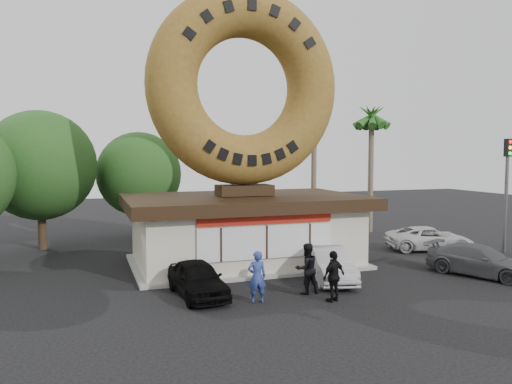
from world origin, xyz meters
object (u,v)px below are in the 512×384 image
object	(u,v)px
person_center	(307,269)
car_white	(429,238)
traffic_signal	(507,180)
person_right	(334,276)
street_lamp	(171,166)
car_black	(198,279)
person_left	(257,277)
giant_donut	(244,87)
car_grey	(480,261)
donut_shop	(245,227)
car_silver	(330,265)

from	to	relation	value
person_center	car_white	size ratio (longest dim) A/B	0.42
traffic_signal	person_right	xyz separation A→B (m)	(-12.89, -5.00, -2.95)
street_lamp	car_black	bearing A→B (deg)	-95.79
traffic_signal	person_left	xyz separation A→B (m)	(-15.53, -4.22, -2.94)
giant_donut	traffic_signal	xyz separation A→B (m)	(14.00, -2.01, -4.56)
person_right	car_grey	distance (m)	7.92
person_right	giant_donut	bearing A→B (deg)	-103.27
person_center	car_white	bearing A→B (deg)	-156.96
donut_shop	person_center	size ratio (longest dim) A/B	5.81
giant_donut	traffic_signal	distance (m)	14.86
street_lamp	person_left	xyz separation A→B (m)	(0.33, -16.23, -3.55)
person_center	car_silver	xyz separation A→B (m)	(1.73, 1.45, -0.28)
giant_donut	car_silver	world-z (taller)	giant_donut
traffic_signal	car_grey	size ratio (longest dim) A/B	1.34
traffic_signal	car_black	distance (m)	17.86
car_silver	person_center	bearing A→B (deg)	-126.51
giant_donut	car_black	xyz separation A→B (m)	(-3.35, -4.79, -7.77)
car_white	car_silver	bearing A→B (deg)	133.65
street_lamp	car_grey	world-z (taller)	street_lamp
giant_donut	person_center	bearing A→B (deg)	-83.94
person_left	car_silver	size ratio (longest dim) A/B	0.45
person_center	person_right	distance (m)	1.33
car_black	street_lamp	bearing A→B (deg)	79.39
street_lamp	traffic_signal	size ratio (longest dim) A/B	1.32
car_grey	car_silver	bearing A→B (deg)	143.25
person_right	person_left	bearing A→B (deg)	-38.73
person_right	car_grey	world-z (taller)	person_right
car_silver	car_white	world-z (taller)	car_silver
person_left	person_center	xyz separation A→B (m)	(2.14, 0.45, 0.03)
traffic_signal	person_right	size ratio (longest dim) A/B	3.30
car_black	car_white	bearing A→B (deg)	13.47
giant_donut	street_lamp	world-z (taller)	giant_donut
giant_donut	street_lamp	size ratio (longest dim) A/B	1.16
street_lamp	car_grey	bearing A→B (deg)	-55.51
person_left	car_white	distance (m)	13.55
car_grey	person_left	bearing A→B (deg)	157.86
street_lamp	car_grey	xyz separation A→B (m)	(10.78, -15.68, -3.82)
person_center	car_black	bearing A→B (deg)	-20.32
giant_donut	person_right	bearing A→B (deg)	-80.99
person_left	street_lamp	bearing A→B (deg)	-84.90
street_lamp	person_left	bearing A→B (deg)	-88.84
donut_shop	car_white	xyz separation A→B (m)	(10.59, -0.16, -1.12)
person_left	car_silver	xyz separation A→B (m)	(3.87, 1.90, -0.25)
person_center	car_silver	distance (m)	2.27
car_silver	car_white	distance (m)	9.24
donut_shop	street_lamp	xyz separation A→B (m)	(-1.86, 10.02, 2.72)
street_lamp	car_black	xyz separation A→B (m)	(-1.50, -14.79, -3.82)
giant_donut	car_black	distance (m)	9.72
person_center	car_white	world-z (taller)	person_center
giant_donut	car_grey	bearing A→B (deg)	-32.50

